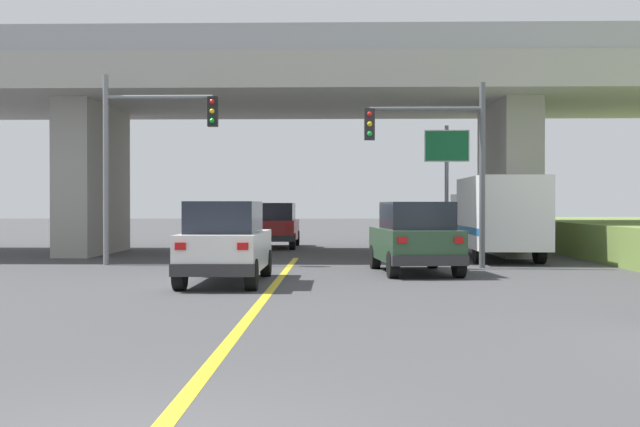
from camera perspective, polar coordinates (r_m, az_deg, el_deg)
The scene contains 10 objects.
ground at distance 31.46m, azimuth -1.48°, elevation -2.90°, with size 160.00×160.00×0.00m, color #424244.
overpass_bridge at distance 31.65m, azimuth -1.48°, elevation 7.81°, with size 35.39×9.83×8.01m.
lane_divider_stripe at distance 17.65m, azimuth -3.70°, elevation -5.67°, with size 0.20×22.73×0.01m, color yellow.
suv_lead at distance 19.73m, azimuth -6.75°, elevation -2.06°, with size 1.88×4.71×2.02m.
suv_crossing at distance 22.64m, azimuth 6.82°, elevation -1.72°, with size 2.44×4.51×2.02m.
box_truck at distance 28.86m, azimuth 12.56°, elevation -0.17°, with size 2.33×7.16×2.89m.
sedan_oncoming at distance 36.03m, azimuth -3.14°, elevation -0.85°, with size 1.88×4.55×2.02m.
traffic_signal_nearside at distance 24.73m, azimuth 8.72°, elevation 4.47°, with size 3.71×0.36×5.69m.
traffic_signal_farside at distance 26.24m, azimuth -12.61°, elevation 4.92°, with size 3.71×0.36×6.13m.
highway_sign at distance 29.04m, azimuth 9.08°, elevation 3.79°, with size 1.63×0.17×4.80m.
Camera 1 is at (1.54, -6.11, 1.94)m, focal length 44.64 mm.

